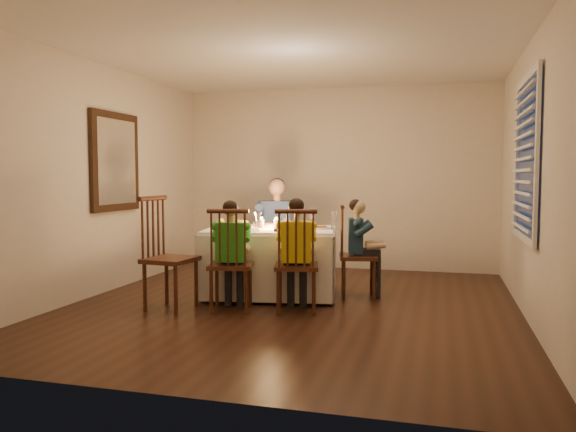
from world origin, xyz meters
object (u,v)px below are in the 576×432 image
(serving_bowl, at_px, (239,224))
(chair_end, at_px, (358,297))
(dining_table, at_px, (271,248))
(chair_extra, at_px, (171,309))
(child_green, at_px, (231,311))
(chair_adult, at_px, (277,282))
(child_yellow, at_px, (296,312))
(chair_near_left, at_px, (231,311))
(adult, at_px, (277,282))
(chair_near_right, at_px, (296,312))
(child_teal, at_px, (358,297))

(serving_bowl, bearing_deg, chair_end, -1.47)
(dining_table, xyz_separation_m, chair_extra, (-0.77, -0.90, -0.54))
(child_green, distance_m, serving_bowl, 1.28)
(child_green, bearing_deg, chair_extra, -3.86)
(chair_adult, bearing_deg, child_yellow, -77.30)
(serving_bowl, bearing_deg, chair_near_left, -74.38)
(adult, bearing_deg, child_green, -100.90)
(chair_end, relative_size, child_yellow, 0.91)
(chair_near_left, xyz_separation_m, chair_near_right, (0.63, 0.13, 0.00))
(chair_end, bearing_deg, serving_bowl, 77.35)
(chair_end, xyz_separation_m, serving_bowl, (-1.40, 0.04, 0.78))
(adult, relative_size, child_yellow, 1.17)
(chair_end, bearing_deg, child_green, 118.79)
(chair_adult, relative_size, chair_near_left, 1.00)
(chair_extra, height_order, child_teal, chair_extra)
(adult, relative_size, child_green, 1.19)
(chair_near_left, xyz_separation_m, chair_end, (1.13, 0.94, 0.00))
(chair_adult, bearing_deg, child_teal, -40.39)
(chair_extra, distance_m, child_green, 0.62)
(chair_near_left, height_order, adult, adult)
(chair_end, bearing_deg, chair_extra, 109.76)
(chair_near_right, distance_m, chair_extra, 1.26)
(chair_end, distance_m, serving_bowl, 1.60)
(chair_extra, bearing_deg, chair_adult, -13.71)
(chair_extra, distance_m, child_teal, 2.02)
(chair_adult, relative_size, child_yellow, 0.91)
(chair_adult, distance_m, child_teal, 1.29)
(chair_extra, relative_size, serving_bowl, 4.93)
(child_teal, bearing_deg, dining_table, 86.97)
(chair_near_right, xyz_separation_m, child_green, (-0.63, -0.13, 0.00))
(chair_adult, bearing_deg, adult, 0.00)
(child_green, bearing_deg, chair_adult, -103.05)
(chair_adult, xyz_separation_m, serving_bowl, (-0.28, -0.60, 0.78))
(chair_near_right, xyz_separation_m, chair_end, (0.49, 0.81, 0.00))
(dining_table, height_order, child_teal, dining_table)
(chair_near_left, relative_size, chair_extra, 0.90)
(child_yellow, bearing_deg, chair_adult, -79.68)
(chair_near_left, height_order, child_yellow, child_yellow)
(child_green, bearing_deg, chair_end, -152.82)
(child_green, relative_size, child_yellow, 0.98)
(chair_end, relative_size, child_teal, 0.95)
(child_green, xyz_separation_m, child_yellow, (0.63, 0.13, 0.00))
(child_teal, bearing_deg, chair_near_right, 137.65)
(chair_adult, height_order, child_yellow, child_yellow)
(child_yellow, bearing_deg, adult, -79.68)
(child_teal, bearing_deg, child_green, 118.79)
(child_yellow, bearing_deg, chair_near_left, -1.39)
(chair_adult, bearing_deg, child_green, -100.90)
(chair_end, relative_size, chair_extra, 0.90)
(chair_adult, height_order, adult, adult)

